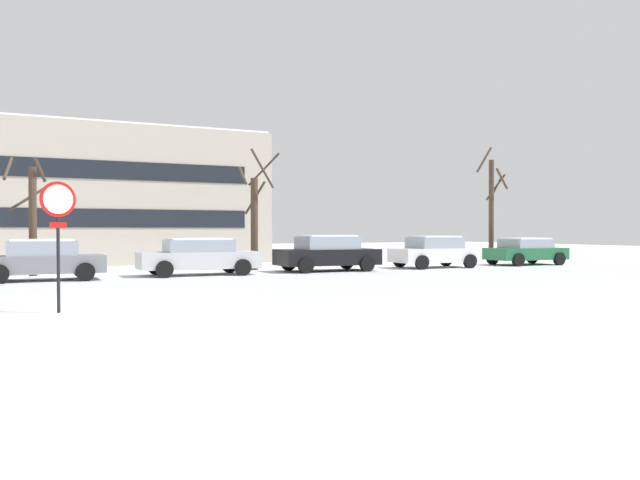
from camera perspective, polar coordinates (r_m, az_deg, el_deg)
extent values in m
plane|color=white|center=(16.19, -18.96, -5.40)|extent=(120.00, 120.00, 0.00)
cube|color=#B7BCC4|center=(19.37, -20.18, -4.37)|extent=(80.00, 8.43, 0.00)
cylinder|color=black|center=(14.81, -22.09, -1.41)|extent=(0.07, 0.17, 2.36)
cylinder|color=red|center=(14.82, -22.12, 3.35)|extent=(0.74, 0.20, 0.76)
cylinder|color=white|center=(14.81, -22.10, 3.35)|extent=(0.61, 0.17, 0.62)
cube|color=red|center=(14.80, -22.10, 1.22)|extent=(0.35, 0.11, 0.12)
cylinder|color=white|center=(14.83, -22.13, 3.54)|extent=(0.41, 0.12, 0.42)
cube|color=slate|center=(24.38, -23.27, -1.97)|extent=(4.16, 1.86, 0.60)
cube|color=#8C99A8|center=(24.36, -23.28, -0.67)|extent=(2.31, 1.65, 0.50)
cube|color=white|center=(24.35, -23.29, -0.01)|extent=(2.10, 1.53, 0.06)
cylinder|color=black|center=(25.32, -20.28, -2.42)|extent=(0.65, 0.24, 0.64)
cylinder|color=black|center=(23.58, -20.00, -2.66)|extent=(0.65, 0.24, 0.64)
cylinder|color=black|center=(25.28, -26.32, -2.46)|extent=(0.65, 0.24, 0.64)
cube|color=silver|center=(25.50, -10.64, -1.75)|extent=(4.65, 1.94, 0.64)
cube|color=#8C99A8|center=(25.48, -10.64, -0.50)|extent=(2.58, 1.72, 0.47)
cube|color=white|center=(25.47, -10.64, 0.09)|extent=(2.35, 1.59, 0.06)
cylinder|color=black|center=(26.76, -7.98, -2.20)|extent=(0.65, 0.24, 0.64)
cylinder|color=black|center=(25.04, -6.83, -2.41)|extent=(0.65, 0.24, 0.64)
cylinder|color=black|center=(26.09, -14.29, -2.30)|extent=(0.65, 0.24, 0.64)
cylinder|color=black|center=(24.32, -13.56, -2.52)|extent=(0.65, 0.24, 0.64)
cube|color=black|center=(27.54, 0.65, -1.51)|extent=(4.38, 2.06, 0.67)
cube|color=#8C99A8|center=(27.52, 0.65, -0.25)|extent=(2.44, 1.83, 0.53)
cube|color=white|center=(27.52, 0.65, 0.37)|extent=(2.22, 1.69, 0.06)
cylinder|color=black|center=(29.03, 2.36, -1.95)|extent=(0.65, 0.24, 0.64)
cylinder|color=black|center=(27.31, 4.17, -2.13)|extent=(0.65, 0.24, 0.64)
cylinder|color=black|center=(27.89, -2.80, -2.06)|extent=(0.65, 0.24, 0.64)
cylinder|color=black|center=(26.10, -1.26, -2.27)|extent=(0.65, 0.24, 0.64)
cube|color=white|center=(30.48, 10.07, -1.32)|extent=(4.08, 1.99, 0.64)
cube|color=#8C99A8|center=(30.47, 10.07, -0.24)|extent=(2.27, 1.78, 0.51)
cube|color=white|center=(30.46, 10.07, 0.30)|extent=(2.07, 1.64, 0.06)
cylinder|color=black|center=(32.01, 11.05, -1.70)|extent=(0.65, 0.24, 0.64)
cylinder|color=black|center=(30.49, 13.09, -1.83)|extent=(0.65, 0.24, 0.64)
cylinder|color=black|center=(30.58, 7.05, -1.81)|extent=(0.65, 0.24, 0.64)
cylinder|color=black|center=(28.99, 8.98, -1.96)|extent=(0.65, 0.24, 0.64)
cube|color=#1E6038|center=(34.09, 17.68, -1.16)|extent=(4.06, 2.02, 0.59)
cube|color=#8C99A8|center=(34.08, 17.68, -0.29)|extent=(2.26, 1.80, 0.44)
cube|color=white|center=(34.07, 17.68, 0.13)|extent=(2.06, 1.66, 0.06)
cylinder|color=black|center=(35.67, 18.21, -1.46)|extent=(0.65, 0.24, 0.64)
cylinder|color=black|center=(34.29, 20.35, -1.57)|extent=(0.65, 0.24, 0.64)
cylinder|color=black|center=(33.98, 14.97, -1.56)|extent=(0.65, 0.24, 0.64)
cylinder|color=black|center=(32.53, 17.09, -1.68)|extent=(0.65, 0.24, 0.64)
cylinder|color=#423326|center=(35.26, 14.87, 2.44)|extent=(0.27, 0.27, 5.45)
cylinder|color=#423326|center=(35.79, 15.24, 4.51)|extent=(0.53, 1.06, 1.38)
cylinder|color=#423326|center=(35.60, 15.22, 4.37)|extent=(0.24, 0.78, 1.21)
cylinder|color=#423326|center=(35.09, 15.76, 5.22)|extent=(1.21, 0.59, 1.04)
cylinder|color=#423326|center=(35.80, 14.28, 6.88)|extent=(1.13, 0.23, 1.43)
cylinder|color=#423326|center=(26.95, -24.00, 1.50)|extent=(0.29, 0.29, 4.16)
cylinder|color=#423326|center=(27.58, -24.43, 3.31)|extent=(1.31, 0.47, 0.95)
cylinder|color=#423326|center=(27.16, -25.82, 5.71)|extent=(0.40, 1.76, 1.03)
cylinder|color=#423326|center=(26.87, -23.47, 5.72)|extent=(0.54, 0.67, 0.91)
cylinder|color=#423326|center=(28.42, -5.82, 1.40)|extent=(0.32, 0.32, 4.03)
cylinder|color=#423326|center=(28.08, -5.11, 6.29)|extent=(1.22, 0.45, 1.64)
cylinder|color=#423326|center=(28.37, -6.84, 5.67)|extent=(0.20, 1.13, 0.87)
cylinder|color=#423326|center=(29.22, -4.99, 6.22)|extent=(1.07, 1.37, 1.43)
cylinder|color=#423326|center=(28.88, -5.74, 3.73)|extent=(0.90, 0.51, 1.49)
cube|color=#B2A899|center=(36.90, -18.09, 3.54)|extent=(15.75, 8.04, 6.97)
cube|color=white|center=(37.24, -18.11, 8.98)|extent=(15.43, 7.88, 0.10)
cube|color=black|center=(32.88, -17.06, 1.84)|extent=(12.60, 0.04, 0.90)
cube|color=black|center=(33.00, -17.08, 5.88)|extent=(12.60, 0.04, 0.90)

